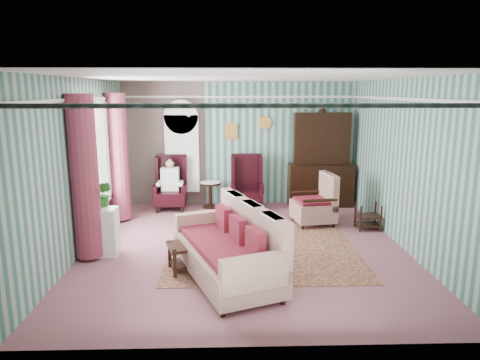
{
  "coord_description": "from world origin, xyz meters",
  "views": [
    {
      "loc": [
        -0.29,
        -7.11,
        2.69
      ],
      "look_at": [
        -0.06,
        0.6,
        1.07
      ],
      "focal_mm": 32.0,
      "sensor_mm": 36.0,
      "label": 1
    }
  ],
  "objects_px": {
    "round_side_table": "(210,195)",
    "coffee_table": "(196,256)",
    "plant_stand": "(101,232)",
    "floral_armchair": "(313,201)",
    "dresser_hutch": "(321,157)",
    "sofa": "(225,245)",
    "seated_woman": "(170,185)",
    "wingback_right": "(247,183)",
    "nest_table": "(368,216)",
    "wingback_left": "(170,183)",
    "bookcase": "(183,159)"
  },
  "relations": [
    {
      "from": "round_side_table",
      "to": "coffee_table",
      "type": "height_order",
      "value": "round_side_table"
    },
    {
      "from": "plant_stand",
      "to": "floral_armchair",
      "type": "xyz_separation_m",
      "value": [
        3.85,
        1.57,
        0.09
      ]
    },
    {
      "from": "dresser_hutch",
      "to": "sofa",
      "type": "distance_m",
      "value": 4.65
    },
    {
      "from": "dresser_hutch",
      "to": "seated_woman",
      "type": "distance_m",
      "value": 3.56
    },
    {
      "from": "wingback_right",
      "to": "plant_stand",
      "type": "bearing_deg",
      "value": -132.84
    },
    {
      "from": "sofa",
      "to": "nest_table",
      "type": "bearing_deg",
      "value": -72.75
    },
    {
      "from": "wingback_left",
      "to": "bookcase",
      "type": "bearing_deg",
      "value": 57.34
    },
    {
      "from": "bookcase",
      "to": "wingback_right",
      "type": "bearing_deg",
      "value": -14.57
    },
    {
      "from": "coffee_table",
      "to": "round_side_table",
      "type": "bearing_deg",
      "value": 88.65
    },
    {
      "from": "seated_woman",
      "to": "plant_stand",
      "type": "height_order",
      "value": "seated_woman"
    },
    {
      "from": "dresser_hutch",
      "to": "coffee_table",
      "type": "distance_m",
      "value": 4.64
    },
    {
      "from": "bookcase",
      "to": "round_side_table",
      "type": "height_order",
      "value": "bookcase"
    },
    {
      "from": "bookcase",
      "to": "floral_armchair",
      "type": "distance_m",
      "value": 3.27
    },
    {
      "from": "sofa",
      "to": "wingback_left",
      "type": "bearing_deg",
      "value": -2.3
    },
    {
      "from": "plant_stand",
      "to": "sofa",
      "type": "relative_size",
      "value": 0.36
    },
    {
      "from": "dresser_hutch",
      "to": "nest_table",
      "type": "relative_size",
      "value": 4.37
    },
    {
      "from": "dresser_hutch",
      "to": "wingback_right",
      "type": "height_order",
      "value": "dresser_hutch"
    },
    {
      "from": "coffee_table",
      "to": "bookcase",
      "type": "bearing_deg",
      "value": 98.53
    },
    {
      "from": "dresser_hutch",
      "to": "round_side_table",
      "type": "bearing_deg",
      "value": -177.36
    },
    {
      "from": "seated_woman",
      "to": "floral_armchair",
      "type": "relative_size",
      "value": 1.21
    },
    {
      "from": "wingback_left",
      "to": "seated_woman",
      "type": "distance_m",
      "value": 0.04
    },
    {
      "from": "dresser_hutch",
      "to": "round_side_table",
      "type": "height_order",
      "value": "dresser_hutch"
    },
    {
      "from": "nest_table",
      "to": "dresser_hutch",
      "type": "bearing_deg",
      "value": 107.39
    },
    {
      "from": "coffee_table",
      "to": "nest_table",
      "type": "bearing_deg",
      "value": 29.45
    },
    {
      "from": "wingback_right",
      "to": "coffee_table",
      "type": "relative_size",
      "value": 1.5
    },
    {
      "from": "wingback_left",
      "to": "round_side_table",
      "type": "distance_m",
      "value": 0.97
    },
    {
      "from": "wingback_left",
      "to": "coffee_table",
      "type": "bearing_deg",
      "value": -76.45
    },
    {
      "from": "wingback_left",
      "to": "round_side_table",
      "type": "xyz_separation_m",
      "value": [
        0.9,
        0.15,
        -0.33
      ]
    },
    {
      "from": "round_side_table",
      "to": "seated_woman",
      "type": "bearing_deg",
      "value": -170.54
    },
    {
      "from": "round_side_table",
      "to": "nest_table",
      "type": "bearing_deg",
      "value": -28.2
    },
    {
      "from": "bookcase",
      "to": "seated_woman",
      "type": "distance_m",
      "value": 0.7
    },
    {
      "from": "nest_table",
      "to": "sofa",
      "type": "distance_m",
      "value": 3.57
    },
    {
      "from": "seated_woman",
      "to": "plant_stand",
      "type": "distance_m",
      "value": 2.87
    },
    {
      "from": "nest_table",
      "to": "coffee_table",
      "type": "bearing_deg",
      "value": -150.55
    },
    {
      "from": "dresser_hutch",
      "to": "coffee_table",
      "type": "relative_size",
      "value": 2.83
    },
    {
      "from": "floral_armchair",
      "to": "sofa",
      "type": "bearing_deg",
      "value": 135.88
    },
    {
      "from": "sofa",
      "to": "coffee_table",
      "type": "distance_m",
      "value": 0.66
    },
    {
      "from": "round_side_table",
      "to": "nest_table",
      "type": "xyz_separation_m",
      "value": [
        3.17,
        -1.7,
        -0.03
      ]
    },
    {
      "from": "seated_woman",
      "to": "sofa",
      "type": "xyz_separation_m",
      "value": [
        1.27,
        -3.76,
        -0.06
      ]
    },
    {
      "from": "dresser_hutch",
      "to": "floral_armchair",
      "type": "relative_size",
      "value": 2.43
    },
    {
      "from": "wingback_left",
      "to": "nest_table",
      "type": "xyz_separation_m",
      "value": [
        4.07,
        -1.55,
        -0.35
      ]
    },
    {
      "from": "round_side_table",
      "to": "dresser_hutch",
      "type": "bearing_deg",
      "value": 2.64
    },
    {
      "from": "plant_stand",
      "to": "coffee_table",
      "type": "distance_m",
      "value": 1.75
    },
    {
      "from": "wingback_right",
      "to": "plant_stand",
      "type": "height_order",
      "value": "wingback_right"
    },
    {
      "from": "wingback_left",
      "to": "nest_table",
      "type": "distance_m",
      "value": 4.37
    },
    {
      "from": "wingback_right",
      "to": "nest_table",
      "type": "distance_m",
      "value": 2.81
    },
    {
      "from": "seated_woman",
      "to": "floral_armchair",
      "type": "bearing_deg",
      "value": -21.08
    },
    {
      "from": "wingback_right",
      "to": "sofa",
      "type": "relative_size",
      "value": 0.56
    },
    {
      "from": "wingback_right",
      "to": "nest_table",
      "type": "height_order",
      "value": "wingback_right"
    },
    {
      "from": "coffee_table",
      "to": "floral_armchair",
      "type": "bearing_deg",
      "value": 44.7
    }
  ]
}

